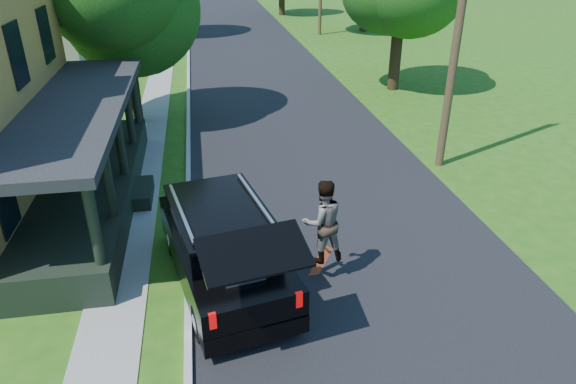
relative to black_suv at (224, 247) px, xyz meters
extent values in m
plane|color=#235A12|center=(3.20, -1.50, -0.95)|extent=(140.00, 140.00, 0.00)
cube|color=black|center=(3.20, 18.50, -0.95)|extent=(8.00, 120.00, 0.02)
cube|color=#B0B0AB|center=(-0.85, 18.50, -0.95)|extent=(0.15, 120.00, 0.12)
cube|color=gray|center=(-2.40, 18.50, -0.95)|extent=(1.30, 120.00, 0.03)
cube|color=black|center=(-3.60, 4.50, -0.50)|extent=(2.40, 10.00, 0.90)
cube|color=black|center=(-3.60, 4.50, 2.05)|extent=(2.60, 10.30, 0.25)
cube|color=gray|center=(-10.30, 22.50, 1.55)|extent=(8.00, 8.00, 5.00)
cube|color=black|center=(0.00, 0.00, -0.23)|extent=(2.96, 5.19, 0.94)
cube|color=black|center=(-0.03, 0.17, 0.53)|extent=(2.44, 3.34, 0.61)
cube|color=black|center=(-0.03, 0.17, 0.86)|extent=(2.50, 3.44, 0.09)
cube|color=black|center=(0.46, -2.34, 1.33)|extent=(2.05, 1.36, 0.42)
cube|color=#333338|center=(0.28, -1.44, 0.10)|extent=(0.89, 0.80, 0.50)
cube|color=#B4B4B8|center=(-0.84, 0.01, 0.96)|extent=(0.58, 2.65, 0.07)
cube|color=#B4B4B8|center=(0.77, 0.32, 0.96)|extent=(0.58, 2.65, 0.07)
cube|color=#990505|center=(-0.34, -2.53, 0.10)|extent=(0.14, 0.09, 0.33)
cube|color=#990505|center=(1.27, -2.22, 0.10)|extent=(0.14, 0.09, 0.33)
cylinder|color=black|center=(-1.19, 1.41, -0.57)|extent=(0.41, 0.79, 0.76)
cylinder|color=black|center=(0.57, 1.76, -0.57)|extent=(0.41, 0.79, 0.76)
cylinder|color=black|center=(-0.57, -1.75, -0.57)|extent=(0.41, 0.79, 0.76)
cylinder|color=black|center=(1.19, -1.41, -0.57)|extent=(0.41, 0.79, 0.76)
imported|color=black|center=(2.20, -0.19, 0.54)|extent=(1.05, 0.87, 1.97)
cube|color=#9E310D|center=(2.21, 0.00, -0.68)|extent=(0.65, 0.33, 0.79)
cylinder|color=black|center=(-3.04, 11.98, 0.59)|extent=(0.67, 0.67, 3.08)
sphere|color=#32691C|center=(-3.04, 11.98, 3.91)|extent=(5.83, 5.83, 5.35)
cylinder|color=black|center=(-3.88, 32.35, 0.68)|extent=(0.62, 0.62, 3.27)
cylinder|color=black|center=(9.51, 14.97, 0.46)|extent=(0.71, 0.71, 2.83)
cylinder|color=black|center=(13.25, 32.10, 0.97)|extent=(0.60, 0.60, 3.84)
cylinder|color=#412A1E|center=(7.70, 5.44, 4.22)|extent=(0.34, 0.34, 10.34)
camera|label=1|loc=(-0.23, -9.70, 6.21)|focal=32.00mm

